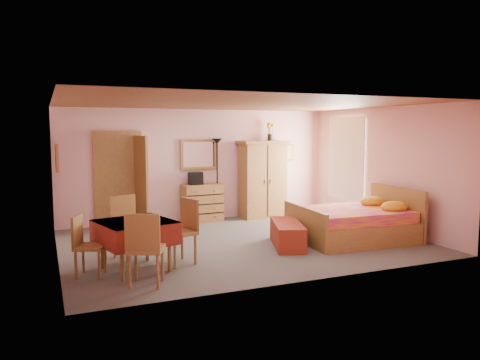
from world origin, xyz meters
name	(u,v)px	position (x,y,z in m)	size (l,w,h in m)	color
floor	(241,242)	(0.00, 0.00, 0.00)	(6.50, 6.50, 0.00)	#5E5A53
ceiling	(241,104)	(0.00, 0.00, 2.60)	(6.50, 6.50, 0.00)	brown
wall_back	(200,165)	(0.00, 2.50, 1.30)	(6.50, 0.10, 2.60)	#DFA2A2
wall_front	(312,189)	(0.00, -2.50, 1.30)	(6.50, 0.10, 2.60)	#DFA2A2
wall_left	(55,181)	(-3.25, 0.00, 1.30)	(0.10, 5.00, 2.60)	#DFA2A2
wall_right	(381,168)	(3.25, 0.00, 1.30)	(0.10, 5.00, 2.60)	#DFA2A2
doorway	(118,180)	(-1.90, 2.47, 1.02)	(1.06, 0.12, 2.15)	#9E6B35
window	(346,158)	(3.21, 1.20, 1.45)	(0.08, 1.40, 1.95)	white
picture_left	(57,158)	(-3.22, -0.60, 1.70)	(0.04, 0.32, 0.42)	orange
picture_back	(288,153)	(2.35, 2.47, 1.55)	(0.30, 0.04, 0.40)	#D8BF59
chest_of_drawers	(202,203)	(-0.03, 2.25, 0.43)	(0.92, 0.46, 0.87)	olive
wall_mirror	(199,154)	(-0.03, 2.46, 1.55)	(0.89, 0.05, 0.71)	silver
stereo	(196,178)	(-0.19, 2.25, 1.01)	(0.31, 0.22, 0.29)	black
floor_lamp	(217,179)	(0.37, 2.34, 0.96)	(0.25, 0.25, 1.92)	black
wardrobe	(263,179)	(1.49, 2.19, 0.93)	(1.19, 0.61, 1.86)	#A66C38
sunflower_vase	(270,131)	(1.74, 2.30, 2.09)	(0.18, 0.18, 0.45)	gold
bed	(352,215)	(2.04, -0.67, 0.50)	(2.14, 1.68, 0.99)	#C51382
bench	(287,234)	(0.65, -0.62, 0.22)	(0.49, 1.31, 0.44)	maroon
dining_table	(135,246)	(-2.18, -1.05, 0.38)	(1.03, 1.03, 0.75)	maroon
chair_south	(146,248)	(-2.17, -1.78, 0.51)	(0.46, 0.46, 1.02)	#A76A38
chair_north	(130,228)	(-2.13, -0.34, 0.51)	(0.47, 0.47, 1.03)	olive
chair_west	(90,246)	(-2.83, -1.08, 0.45)	(0.40, 0.40, 0.89)	#946232
chair_east	(178,232)	(-1.49, -0.97, 0.51)	(0.47, 0.47, 1.03)	#AB773A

